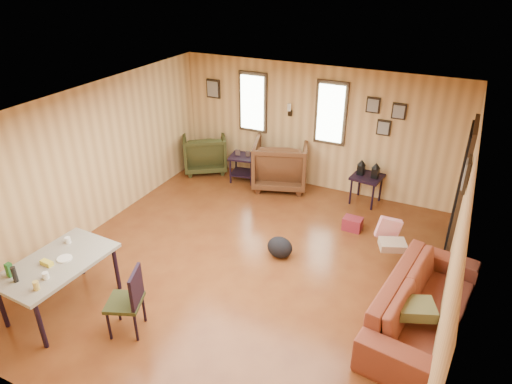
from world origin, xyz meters
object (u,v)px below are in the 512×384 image
recliner_green (204,150)px  end_table (243,164)px  recliner_brown (281,161)px  dining_table (56,267)px  side_table (368,175)px  sofa (425,298)px

recliner_green → end_table: size_ratio=1.35×
recliner_green → recliner_brown: bearing=146.0°
end_table → dining_table: dining_table is taller
side_table → recliner_green: bearing=-179.5°
recliner_brown → sofa: bearing=119.1°
side_table → dining_table: dining_table is taller
recliner_brown → end_table: recliner_brown is taller
side_table → dining_table: size_ratio=0.58×
side_table → dining_table: bearing=-122.1°
recliner_green → side_table: 3.47m
sofa → side_table: size_ratio=2.73×
end_table → sofa: bearing=-35.3°
recliner_brown → recliner_green: 1.76m
dining_table → side_table: bearing=60.9°
sofa → dining_table: 4.59m
sofa → recliner_green: 5.66m
recliner_green → dining_table: size_ratio=0.62×
sofa → dining_table: size_ratio=1.58×
sofa → recliner_brown: recliner_brown is taller
recliner_brown → side_table: 1.71m
recliner_brown → end_table: (-0.77, -0.12, -0.16)m
recliner_brown → recliner_green: size_ratio=1.18×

